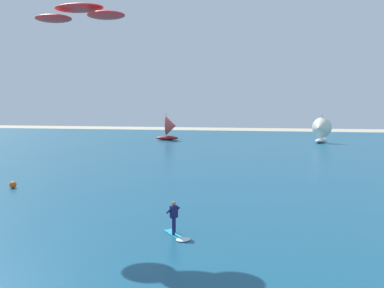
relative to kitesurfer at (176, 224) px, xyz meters
name	(u,v)px	position (x,y,z in m)	size (l,w,h in m)	color
ocean	(233,155)	(0.67, 31.31, -0.65)	(160.00, 90.00, 0.10)	navy
kitesurfer	(176,224)	(0.00, 0.00, 0.00)	(1.70, 1.86, 1.67)	#26B2CC
kite	(79,13)	(-6.20, 2.97, 10.93)	(5.59, 2.17, 0.83)	red
sailboat_trailing	(320,130)	(14.07, 48.55, 1.58)	(3.81, 4.28, 4.78)	silver
sailboat_leading	(170,128)	(-11.92, 49.16, 1.61)	(4.19, 3.59, 4.83)	maroon
marker_buoy	(13,185)	(-14.66, 8.19, -0.34)	(0.52, 0.52, 0.52)	#E55919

